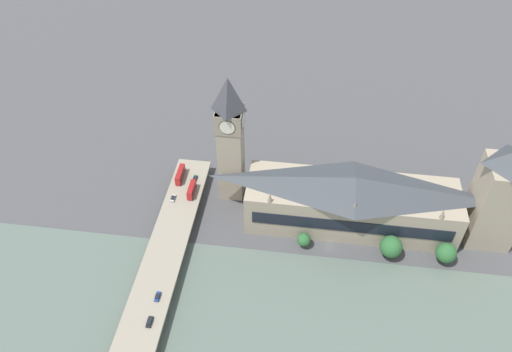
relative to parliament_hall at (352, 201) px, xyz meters
name	(u,v)px	position (x,y,z in m)	size (l,w,h in m)	color
ground_plane	(330,247)	(-16.17, 8.00, -14.21)	(600.00, 600.00, 0.00)	#4C4C4F
river_water	(327,324)	(-54.71, 8.00, -14.06)	(65.07, 360.00, 0.30)	slate
parliament_hall	(352,201)	(0.00, 0.00, 0.00)	(26.81, 94.24, 28.62)	tan
clock_tower	(230,137)	(12.18, 56.65, 21.10)	(12.27, 12.27, 66.25)	tan
victoria_tower	(500,196)	(0.06, -60.67, 11.50)	(19.11, 19.11, 55.42)	tan
road_bridge	(151,297)	(-54.71, 78.53, -9.33)	(162.14, 16.68, 5.94)	gray
double_decker_bus_mid	(180,174)	(12.44, 82.57, -5.53)	(11.35, 2.56, 4.97)	red
double_decker_bus_rear	(192,190)	(2.97, 74.70, -5.62)	(10.06, 2.55, 4.81)	red
car_northbound_lead	(149,322)	(-66.28, 75.43, -7.54)	(4.67, 1.88, 1.47)	black
car_northbound_mid	(173,198)	(-1.97, 82.76, -7.55)	(4.52, 1.77, 1.47)	silver
car_northbound_tail	(158,296)	(-55.06, 75.41, -7.59)	(4.46, 1.80, 1.34)	navy
car_southbound_mid	(195,178)	(12.78, 75.40, -7.58)	(4.34, 1.84, 1.38)	#2D5638
tree_embankment_near	(446,253)	(-18.02, -40.83, -7.64)	(8.87, 8.87, 11.02)	brown
tree_embankment_mid	(304,240)	(-17.23, 19.79, -9.54)	(6.17, 6.17, 7.77)	brown
tree_embankment_far	(391,247)	(-18.23, -17.55, -7.01)	(9.76, 9.76, 12.08)	brown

